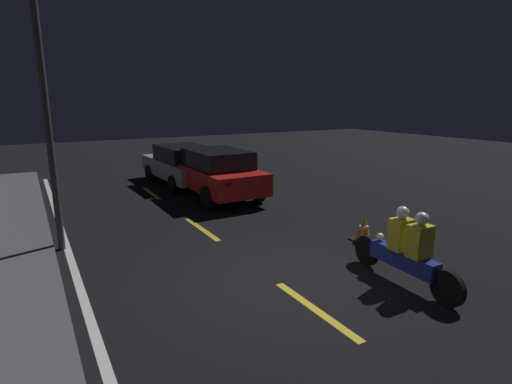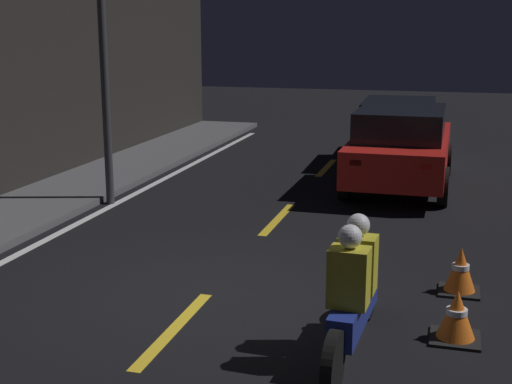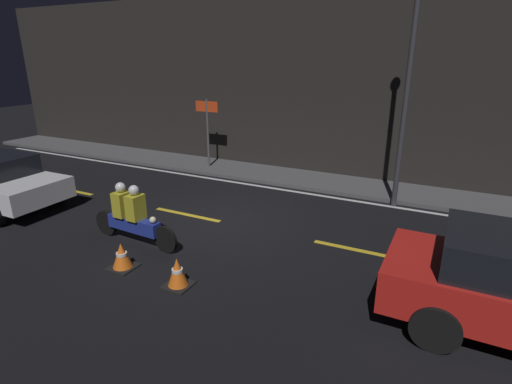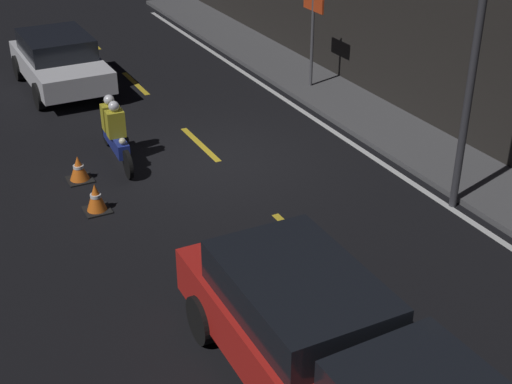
% 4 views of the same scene
% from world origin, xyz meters
% --- Properties ---
extents(ground_plane, '(56.00, 56.00, 0.00)m').
position_xyz_m(ground_plane, '(0.00, 0.00, 0.00)').
color(ground_plane, black).
extents(raised_curb, '(28.00, 1.82, 0.12)m').
position_xyz_m(raised_curb, '(0.00, 4.19, 0.06)').
color(raised_curb, '#4C4C4F').
rests_on(raised_curb, ground).
extents(lane_dash_a, '(2.00, 0.14, 0.01)m').
position_xyz_m(lane_dash_a, '(-10.00, 0.00, 0.00)').
color(lane_dash_a, gold).
rests_on(lane_dash_a, ground).
extents(lane_dash_b, '(2.00, 0.14, 0.01)m').
position_xyz_m(lane_dash_b, '(-5.50, 0.00, 0.00)').
color(lane_dash_b, gold).
rests_on(lane_dash_b, ground).
extents(lane_dash_c, '(2.00, 0.14, 0.01)m').
position_xyz_m(lane_dash_c, '(-1.00, 0.00, 0.00)').
color(lane_dash_c, gold).
rests_on(lane_dash_c, ground).
extents(lane_dash_d, '(2.00, 0.14, 0.01)m').
position_xyz_m(lane_dash_d, '(3.50, 0.00, 0.00)').
color(lane_dash_d, gold).
rests_on(lane_dash_d, ground).
extents(lane_solid_kerb, '(25.20, 0.14, 0.01)m').
position_xyz_m(lane_solid_kerb, '(0.00, 3.02, 0.00)').
color(lane_solid_kerb, silver).
rests_on(lane_solid_kerb, ground).
extents(sedan_white, '(4.04, 1.99, 1.41)m').
position_xyz_m(sedan_white, '(-6.06, -1.83, 0.76)').
color(sedan_white, silver).
rests_on(sedan_white, ground).
extents(taxi_red, '(4.44, 1.92, 1.57)m').
position_xyz_m(taxi_red, '(6.44, -1.72, 0.84)').
color(taxi_red, red).
rests_on(taxi_red, ground).
extents(motorcycle, '(2.37, 0.39, 1.36)m').
position_xyz_m(motorcycle, '(-1.10, -1.87, 0.63)').
color(motorcycle, black).
rests_on(motorcycle, ground).
extents(traffic_cone_near, '(0.50, 0.50, 0.53)m').
position_xyz_m(traffic_cone_near, '(-0.48, -2.83, 0.26)').
color(traffic_cone_near, black).
rests_on(traffic_cone_near, ground).
extents(traffic_cone_mid, '(0.48, 0.48, 0.56)m').
position_xyz_m(traffic_cone_mid, '(0.89, -2.87, 0.27)').
color(traffic_cone_mid, black).
rests_on(traffic_cone_mid, ground).
extents(shop_sign, '(0.90, 0.08, 2.40)m').
position_xyz_m(shop_sign, '(-2.93, 3.99, 1.81)').
color(shop_sign, '#4C4C51').
rests_on(shop_sign, raised_curb).
extents(street_lamp, '(0.28, 0.28, 5.76)m').
position_xyz_m(street_lamp, '(3.72, 3.12, 3.24)').
color(street_lamp, '#333338').
rests_on(street_lamp, ground).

